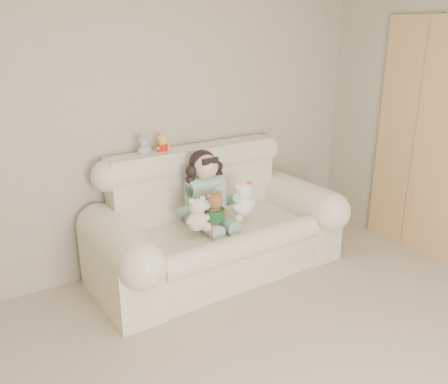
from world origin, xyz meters
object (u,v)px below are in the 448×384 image
brown_teddy (214,206)px  white_cat (242,196)px  sofa (217,215)px  seated_child (205,188)px  cream_teddy (197,211)px

brown_teddy → white_cat: (0.30, 0.04, 0.01)m
sofa → white_cat: sofa is taller
seated_child → brown_teddy: (-0.05, -0.21, -0.08)m
white_cat → cream_teddy: 0.47m
sofa → cream_teddy: 0.34m
sofa → cream_teddy: sofa is taller
sofa → seated_child: seated_child is taller
seated_child → cream_teddy: bearing=-130.8°
white_cat → cream_teddy: white_cat is taller
seated_child → white_cat: bearing=-31.7°
sofa → seated_child: 0.25m
seated_child → white_cat: seated_child is taller
brown_teddy → white_cat: bearing=-14.1°
brown_teddy → cream_teddy: 0.16m
seated_child → brown_teddy: 0.23m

